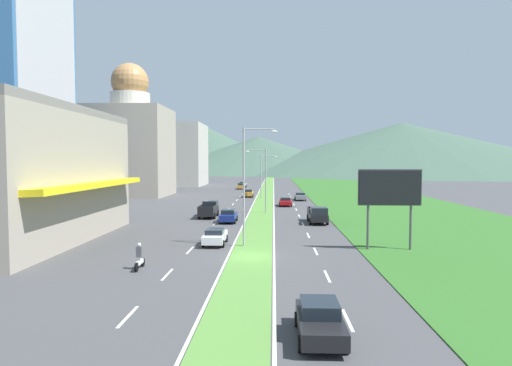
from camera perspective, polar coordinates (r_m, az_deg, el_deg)
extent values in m
plane|color=#424244|center=(32.83, -0.68, -9.85)|extent=(600.00, 600.00, 0.00)
cube|color=#518438|center=(92.26, 1.29, -1.54)|extent=(3.20, 240.00, 0.06)
cube|color=#2D6023|center=(94.16, 13.93, -1.53)|extent=(24.00, 240.00, 0.06)
cube|color=silver|center=(21.80, -16.69, -16.67)|extent=(0.16, 2.80, 0.01)
cube|color=silver|center=(28.61, -11.73, -11.84)|extent=(0.16, 2.80, 0.01)
cube|color=silver|center=(35.66, -8.79, -8.84)|extent=(0.16, 2.80, 0.01)
cube|color=silver|center=(42.84, -6.86, -6.83)|extent=(0.16, 2.80, 0.01)
cube|color=silver|center=(50.10, -5.50, -5.40)|extent=(0.16, 2.80, 0.01)
cube|color=silver|center=(57.40, -4.48, -4.32)|extent=(0.16, 2.80, 0.01)
cube|color=silver|center=(64.72, -3.70, -3.49)|extent=(0.16, 2.80, 0.01)
cube|color=silver|center=(72.07, -3.07, -2.83)|extent=(0.16, 2.80, 0.01)
cube|color=silver|center=(79.43, -2.57, -2.29)|extent=(0.16, 2.80, 0.01)
cube|color=silver|center=(86.81, -2.15, -1.84)|extent=(0.16, 2.80, 0.01)
cube|color=silver|center=(94.19, -1.79, -1.46)|extent=(0.16, 2.80, 0.01)
cube|color=silver|center=(20.99, 12.09, -17.40)|extent=(0.16, 2.80, 0.01)
cube|color=silver|center=(27.99, 9.46, -12.15)|extent=(0.16, 2.80, 0.01)
cube|color=silver|center=(35.17, 7.95, -9.00)|extent=(0.16, 2.80, 0.01)
cube|color=silver|center=(42.44, 6.97, -6.93)|extent=(0.16, 2.80, 0.01)
cube|color=silver|center=(49.75, 6.28, -5.46)|extent=(0.16, 2.80, 0.01)
cube|color=silver|center=(57.09, 5.77, -4.37)|extent=(0.16, 2.80, 0.01)
cube|color=silver|center=(64.45, 5.37, -3.53)|extent=(0.16, 2.80, 0.01)
cube|color=silver|center=(71.83, 5.06, -2.86)|extent=(0.16, 2.80, 0.01)
cube|color=silver|center=(79.21, 4.81, -2.31)|extent=(0.16, 2.80, 0.01)
cube|color=silver|center=(86.61, 4.60, -1.86)|extent=(0.16, 2.80, 0.01)
cube|color=silver|center=(94.00, 4.42, -1.48)|extent=(0.16, 2.80, 0.01)
cube|color=silver|center=(92.31, 0.21, -1.55)|extent=(0.16, 240.00, 0.01)
cube|color=silver|center=(92.25, 2.38, -1.56)|extent=(0.16, 240.00, 0.01)
cube|color=yellow|center=(40.91, -21.35, -0.25)|extent=(2.82, 20.20, 0.60)
cube|color=#B2B2B7|center=(74.77, -25.92, 18.55)|extent=(0.10, 16.28, 51.04)
cube|color=#9E9384|center=(92.96, -16.30, 3.98)|extent=(15.38, 15.38, 18.24)
cylinder|color=beige|center=(93.78, -16.40, 10.50)|extent=(7.99, 7.99, 3.05)
sphere|color=#B27F4C|center=(94.36, -16.44, 12.79)|extent=(7.61, 7.61, 7.61)
cube|color=#B7B2A8|center=(128.76, -10.94, 3.70)|extent=(17.97, 17.97, 18.07)
cone|color=#3D5647|center=(295.18, -7.65, 4.71)|extent=(138.99, 138.99, 32.75)
cone|color=#3D5647|center=(265.62, 0.32, 3.81)|extent=(139.38, 139.38, 22.27)
cone|color=#3D5647|center=(272.14, 18.84, 4.45)|extent=(216.93, 216.93, 30.08)
cylinder|color=#99999E|center=(36.18, -1.64, -0.57)|extent=(0.18, 0.18, 10.10)
cylinder|color=#99999E|center=(36.25, 0.39, 7.19)|extent=(2.56, 0.32, 0.10)
ellipsoid|color=silver|center=(36.32, 2.43, 6.86)|extent=(0.56, 0.28, 0.20)
cylinder|color=#99999E|center=(59.35, 1.31, 0.24)|extent=(0.18, 0.18, 8.92)
cylinder|color=#99999E|center=(59.28, 0.07, 4.41)|extent=(2.56, 0.22, 0.10)
ellipsoid|color=silver|center=(59.28, -1.17, 4.21)|extent=(0.56, 0.28, 0.20)
cylinder|color=#99999E|center=(82.63, 0.68, 0.83)|extent=(0.18, 0.18, 8.39)
cylinder|color=#99999E|center=(82.43, 1.66, 3.63)|extent=(2.83, 0.33, 0.10)
ellipsoid|color=silver|center=(82.31, 2.64, 3.49)|extent=(0.56, 0.28, 0.20)
cylinder|color=#4C4C51|center=(36.29, 14.67, -5.70)|extent=(0.20, 0.20, 3.75)
cylinder|color=#4C4C51|center=(37.18, 19.89, -5.57)|extent=(0.20, 0.20, 3.75)
cube|color=black|center=(36.26, 17.43, -0.57)|extent=(4.92, 0.16, 2.76)
cube|color=#4C4C51|center=(36.38, 17.38, -0.56)|extent=(5.12, 0.08, 2.96)
cube|color=navy|center=(50.99, -3.69, -4.48)|extent=(1.81, 4.29, 0.72)
cube|color=black|center=(50.74, -3.71, -3.82)|extent=(1.56, 1.89, 0.51)
cylinder|color=black|center=(52.44, -4.48, -4.67)|extent=(0.22, 0.64, 0.64)
cylinder|color=black|center=(52.27, -2.59, -4.69)|extent=(0.22, 0.64, 0.64)
cylinder|color=black|center=(49.83, -4.85, -5.08)|extent=(0.22, 0.64, 0.64)
cylinder|color=black|center=(49.64, -2.85, -5.10)|extent=(0.22, 0.64, 0.64)
cube|color=slate|center=(79.43, 5.90, -1.83)|extent=(1.83, 4.60, 0.67)
cube|color=black|center=(79.57, 5.90, -1.43)|extent=(1.58, 2.02, 0.42)
cylinder|color=black|center=(78.11, 6.61, -2.16)|extent=(0.22, 0.64, 0.64)
cylinder|color=black|center=(77.99, 5.32, -2.16)|extent=(0.22, 0.64, 0.64)
cylinder|color=black|center=(80.94, 6.46, -1.98)|extent=(0.22, 0.64, 0.64)
cylinder|color=black|center=(80.83, 5.22, -1.98)|extent=(0.22, 0.64, 0.64)
cube|color=silver|center=(37.72, -5.46, -7.18)|extent=(1.73, 4.21, 0.65)
cube|color=black|center=(37.46, -5.50, -6.42)|extent=(1.49, 1.85, 0.42)
cylinder|color=black|center=(39.17, -6.42, -7.29)|extent=(0.22, 0.64, 0.64)
cylinder|color=black|center=(38.95, -3.98, -7.34)|extent=(0.22, 0.64, 0.64)
cylinder|color=black|center=(36.63, -7.05, -8.01)|extent=(0.22, 0.64, 0.64)
cylinder|color=black|center=(36.40, -4.43, -8.07)|extent=(0.22, 0.64, 0.64)
cube|color=maroon|center=(69.23, 3.94, -2.56)|extent=(1.86, 4.24, 0.60)
cube|color=black|center=(69.35, 3.94, -2.11)|extent=(1.60, 1.86, 0.45)
cylinder|color=black|center=(67.99, 4.72, -2.92)|extent=(0.22, 0.64, 0.64)
cylinder|color=black|center=(67.94, 3.22, -2.92)|extent=(0.22, 0.64, 0.64)
cylinder|color=black|center=(70.60, 4.64, -2.70)|extent=(0.22, 0.64, 0.64)
cylinder|color=black|center=(70.55, 3.19, -2.70)|extent=(0.22, 0.64, 0.64)
cube|color=#B2B2B7|center=(118.89, -1.76, -0.20)|extent=(1.76, 4.71, 0.77)
cube|color=black|center=(118.67, -1.77, 0.08)|extent=(1.51, 2.07, 0.40)
cylinder|color=black|center=(120.43, -2.11, -0.34)|extent=(0.22, 0.64, 0.64)
cylinder|color=black|center=(120.31, -1.31, -0.35)|extent=(0.22, 0.64, 0.64)
cylinder|color=black|center=(117.52, -2.22, -0.43)|extent=(0.22, 0.64, 0.64)
cylinder|color=black|center=(117.40, -1.40, -0.43)|extent=(0.22, 0.64, 0.64)
cube|color=#C6842D|center=(86.03, -1.02, -1.42)|extent=(1.76, 4.15, 0.75)
cube|color=black|center=(85.82, -1.03, -1.02)|extent=(1.51, 1.83, 0.47)
cylinder|color=black|center=(87.39, -1.53, -1.60)|extent=(0.22, 0.64, 0.64)
cylinder|color=black|center=(87.29, -0.42, -1.60)|extent=(0.22, 0.64, 0.64)
cylinder|color=black|center=(84.83, -1.64, -1.74)|extent=(0.22, 0.64, 0.64)
cylinder|color=black|center=(84.73, -0.51, -1.74)|extent=(0.22, 0.64, 0.64)
cube|color=#C6842D|center=(110.09, -1.99, -0.47)|extent=(1.74, 4.18, 0.69)
cube|color=black|center=(109.88, -2.00, -0.16)|extent=(1.49, 1.84, 0.55)
cylinder|color=black|center=(111.46, -2.37, -0.61)|extent=(0.22, 0.64, 0.64)
cylinder|color=black|center=(111.34, -1.52, -0.61)|extent=(0.22, 0.64, 0.64)
cylinder|color=black|center=(108.89, -2.48, -0.70)|extent=(0.22, 0.64, 0.64)
cylinder|color=black|center=(108.76, -1.61, -0.70)|extent=(0.22, 0.64, 0.64)
cube|color=black|center=(18.60, 8.51, -17.98)|extent=(1.78, 4.10, 0.65)
cube|color=black|center=(18.55, 8.47, -16.07)|extent=(1.53, 1.80, 0.55)
cylinder|color=black|center=(17.67, 11.91, -20.32)|extent=(0.22, 0.64, 0.64)
cylinder|color=black|center=(17.48, 6.00, -20.53)|extent=(0.22, 0.64, 0.64)
cylinder|color=black|center=(20.00, 10.64, -17.47)|extent=(0.22, 0.64, 0.64)
cylinder|color=black|center=(19.84, 5.51, -17.61)|extent=(0.22, 0.64, 0.64)
cube|color=black|center=(50.92, 8.18, -4.38)|extent=(2.00, 5.40, 0.80)
cube|color=black|center=(49.24, 8.37, -3.69)|extent=(1.84, 2.00, 0.80)
cube|color=black|center=(52.03, 9.09, -3.54)|extent=(0.10, 3.20, 0.44)
cube|color=black|center=(51.85, 7.02, -3.55)|extent=(0.10, 3.20, 0.44)
cube|color=black|center=(53.46, 7.89, -3.36)|extent=(1.84, 0.10, 0.44)
cylinder|color=black|center=(49.48, 9.47, -5.07)|extent=(0.26, 0.80, 0.80)
cylinder|color=black|center=(49.28, 7.25, -5.08)|extent=(0.26, 0.80, 0.80)
cylinder|color=black|center=(52.67, 9.04, -4.58)|extent=(0.26, 0.80, 0.80)
cylinder|color=black|center=(52.48, 6.95, -4.59)|extent=(0.26, 0.80, 0.80)
cube|color=black|center=(55.63, -6.33, -3.74)|extent=(2.00, 5.40, 0.80)
cube|color=black|center=(57.12, -6.09, -2.76)|extent=(1.84, 2.00, 0.80)
cube|color=black|center=(54.64, -7.48, -3.22)|extent=(0.10, 3.20, 0.44)
cube|color=black|center=(54.35, -5.52, -3.24)|extent=(0.10, 3.20, 0.44)
cube|color=black|center=(52.96, -6.76, -3.41)|extent=(1.84, 0.10, 0.44)
cylinder|color=black|center=(57.42, -7.03, -3.94)|extent=(0.26, 0.80, 0.80)
cylinder|color=black|center=(57.14, -5.12, -3.96)|extent=(0.26, 0.80, 0.80)
cylinder|color=black|center=(54.25, -7.59, -4.35)|extent=(0.26, 0.80, 0.80)
cylinder|color=black|center=(53.95, -5.57, -4.37)|extent=(0.26, 0.80, 0.80)
cylinder|color=black|center=(30.97, -14.82, -10.17)|extent=(0.10, 0.60, 0.60)
cylinder|color=black|center=(29.67, -15.63, -10.76)|extent=(0.12, 0.60, 0.60)
cube|color=silver|center=(30.28, -15.22, -10.14)|extent=(0.20, 1.12, 0.25)
ellipsoid|color=silver|center=(30.39, -15.12, -9.40)|extent=(0.24, 0.44, 0.24)
cube|color=#4C4C51|center=(30.03, -15.30, -8.83)|extent=(0.36, 0.28, 0.70)
sphere|color=silver|center=(29.98, -15.28, -7.93)|extent=(0.26, 0.26, 0.26)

